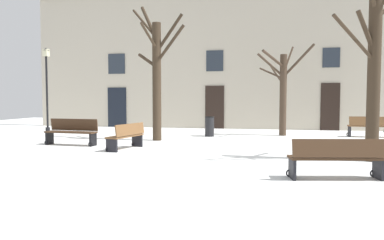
% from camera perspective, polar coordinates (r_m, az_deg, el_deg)
% --- Properties ---
extents(ground_plane, '(34.45, 34.45, 0.00)m').
position_cam_1_polar(ground_plane, '(11.44, -1.78, -4.95)').
color(ground_plane, white).
extents(building_facade, '(21.53, 0.60, 7.96)m').
position_cam_1_polar(building_facade, '(20.44, 4.13, 10.07)').
color(building_facade, '#BCB29E').
rests_on(building_facade, ground).
extents(tree_foreground, '(2.49, 2.87, 4.05)m').
position_cam_1_polar(tree_foreground, '(16.72, 14.03, 4.75)').
color(tree_foreground, '#423326').
rests_on(tree_foreground, ground).
extents(tree_right_of_center, '(2.44, 2.21, 5.45)m').
position_cam_1_polar(tree_right_of_center, '(14.50, -5.57, 7.47)').
color(tree_right_of_center, '#382B1E').
rests_on(tree_right_of_center, ground).
extents(tree_near_facade, '(2.57, 1.83, 5.28)m').
position_cam_1_polar(tree_near_facade, '(10.72, 26.76, 7.87)').
color(tree_near_facade, '#382B1E').
rests_on(tree_near_facade, ground).
extents(streetlamp, '(0.30, 0.30, 4.20)m').
position_cam_1_polar(streetlamp, '(19.77, -21.82, 5.73)').
color(streetlamp, black).
rests_on(streetlamp, ground).
extents(litter_bin, '(0.42, 0.42, 0.87)m').
position_cam_1_polar(litter_bin, '(15.93, 2.77, -1.01)').
color(litter_bin, black).
rests_on(litter_bin, ground).
extents(bench_far_corner, '(1.89, 0.51, 0.90)m').
position_cam_1_polar(bench_far_corner, '(17.38, 26.27, -0.86)').
color(bench_far_corner, brown).
rests_on(bench_far_corner, ground).
extents(bench_facing_shops, '(1.95, 0.62, 0.94)m').
position_cam_1_polar(bench_facing_shops, '(13.68, -18.32, -1.70)').
color(bench_facing_shops, '#3D2819').
rests_on(bench_facing_shops, ground).
extents(bench_by_litter_bin, '(0.82, 1.62, 0.85)m').
position_cam_1_polar(bench_by_litter_bin, '(12.06, -10.23, -2.50)').
color(bench_by_litter_bin, brown).
rests_on(bench_by_litter_bin, ground).
extents(bench_near_center_tree, '(1.96, 0.84, 0.86)m').
position_cam_1_polar(bench_near_center_tree, '(8.03, 21.71, -5.52)').
color(bench_near_center_tree, '#3D2819').
rests_on(bench_near_center_tree, ground).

